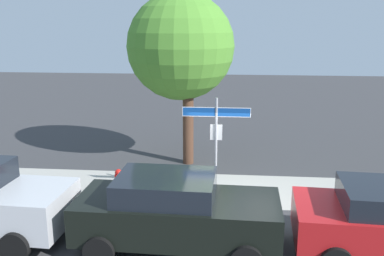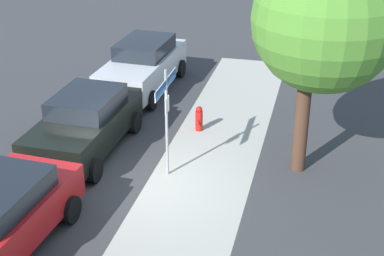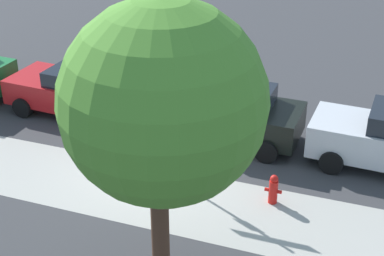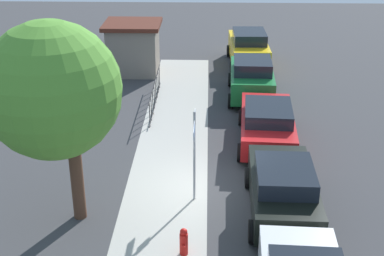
{
  "view_description": "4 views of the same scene",
  "coord_description": "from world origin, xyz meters",
  "px_view_note": "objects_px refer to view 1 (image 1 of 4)",
  "views": [
    {
      "loc": [
        -0.1,
        -10.76,
        4.82
      ],
      "look_at": [
        -1.19,
        0.96,
        1.93
      ],
      "focal_mm": 40.72,
      "sensor_mm": 36.0,
      "label": 1
    },
    {
      "loc": [
        12.15,
        4.14,
        7.69
      ],
      "look_at": [
        -0.19,
        1.13,
        1.56
      ],
      "focal_mm": 54.44,
      "sensor_mm": 36.0,
      "label": 2
    },
    {
      "loc": [
        -5.29,
        12.13,
        8.14
      ],
      "look_at": [
        -1.3,
        1.03,
        1.93
      ],
      "focal_mm": 53.45,
      "sensor_mm": 36.0,
      "label": 3
    },
    {
      "loc": [
        -14.97,
        0.04,
        8.84
      ],
      "look_at": [
        -0.02,
        0.48,
        2.17
      ],
      "focal_mm": 51.27,
      "sensor_mm": 36.0,
      "label": 4
    }
  ],
  "objects_px": {
    "car_black": "(176,211)",
    "fire_hydrant": "(119,182)",
    "shade_tree": "(181,46)",
    "street_sign": "(216,130)"
  },
  "relations": [
    {
      "from": "shade_tree",
      "to": "street_sign",
      "type": "bearing_deg",
      "value": -69.47
    },
    {
      "from": "shade_tree",
      "to": "car_black",
      "type": "relative_size",
      "value": 1.33
    },
    {
      "from": "shade_tree",
      "to": "car_black",
      "type": "xyz_separation_m",
      "value": [
        0.61,
        -6.22,
        -3.18
      ]
    },
    {
      "from": "street_sign",
      "to": "car_black",
      "type": "distance_m",
      "value": 2.94
    },
    {
      "from": "car_black",
      "to": "fire_hydrant",
      "type": "distance_m",
      "value": 3.45
    },
    {
      "from": "car_black",
      "to": "fire_hydrant",
      "type": "height_order",
      "value": "car_black"
    },
    {
      "from": "car_black",
      "to": "shade_tree",
      "type": "bearing_deg",
      "value": 97.17
    },
    {
      "from": "street_sign",
      "to": "shade_tree",
      "type": "height_order",
      "value": "shade_tree"
    },
    {
      "from": "street_sign",
      "to": "shade_tree",
      "type": "xyz_separation_m",
      "value": [
        -1.37,
        3.65,
        1.98
      ]
    },
    {
      "from": "street_sign",
      "to": "shade_tree",
      "type": "distance_m",
      "value": 4.37
    }
  ]
}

